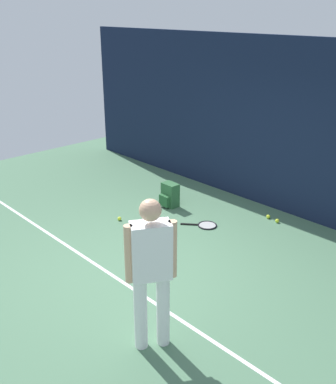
# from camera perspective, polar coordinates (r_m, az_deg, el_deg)

# --- Properties ---
(ground_plane) EXTENTS (12.00, 12.00, 0.00)m
(ground_plane) POSITION_cam_1_polar(r_m,az_deg,el_deg) (6.54, -2.58, -9.07)
(ground_plane) COLOR #4C7556
(back_fence) EXTENTS (10.00, 0.10, 2.98)m
(back_fence) POSITION_cam_1_polar(r_m,az_deg,el_deg) (8.10, 13.61, 7.97)
(back_fence) COLOR #141E38
(back_fence) RESTS_ON ground
(court_line) EXTENTS (9.00, 0.05, 0.00)m
(court_line) POSITION_cam_1_polar(r_m,az_deg,el_deg) (6.26, -6.32, -10.74)
(court_line) COLOR white
(court_line) RESTS_ON ground
(tennis_player) EXTENTS (0.39, 0.47, 1.70)m
(tennis_player) POSITION_cam_1_polar(r_m,az_deg,el_deg) (4.63, -2.12, -9.32)
(tennis_player) COLOR white
(tennis_player) RESTS_ON ground
(tennis_racket) EXTENTS (0.58, 0.53, 0.03)m
(tennis_racket) POSITION_cam_1_polar(r_m,az_deg,el_deg) (7.64, 4.72, -4.15)
(tennis_racket) COLOR black
(tennis_racket) RESTS_ON ground
(backpack) EXTENTS (0.31, 0.29, 0.44)m
(backpack) POSITION_cam_1_polar(r_m,az_deg,el_deg) (8.28, 0.20, -0.43)
(backpack) COLOR #2D6038
(backpack) RESTS_ON ground
(tennis_ball_near_player) EXTENTS (0.07, 0.07, 0.07)m
(tennis_ball_near_player) POSITION_cam_1_polar(r_m,az_deg,el_deg) (7.93, 13.51, -3.52)
(tennis_ball_near_player) COLOR #CCE033
(tennis_ball_near_player) RESTS_ON ground
(tennis_ball_by_fence) EXTENTS (0.07, 0.07, 0.07)m
(tennis_ball_by_fence) POSITION_cam_1_polar(r_m,az_deg,el_deg) (8.05, 12.43, -3.03)
(tennis_ball_by_fence) COLOR #CCE033
(tennis_ball_by_fence) RESTS_ON ground
(tennis_ball_mid_court) EXTENTS (0.07, 0.07, 0.07)m
(tennis_ball_mid_court) POSITION_cam_1_polar(r_m,az_deg,el_deg) (7.83, -6.10, -3.33)
(tennis_ball_mid_court) COLOR #CCE033
(tennis_ball_mid_court) RESTS_ON ground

